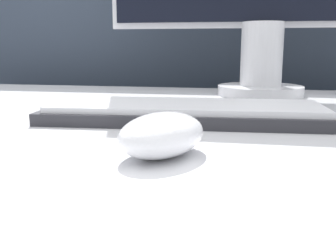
{
  "coord_description": "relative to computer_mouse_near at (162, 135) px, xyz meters",
  "views": [
    {
      "loc": [
        0.02,
        -0.44,
        0.86
      ],
      "look_at": [
        -0.05,
        -0.06,
        0.79
      ],
      "focal_mm": 42.0,
      "sensor_mm": 36.0,
      "label": 1
    }
  ],
  "objects": [
    {
      "name": "partition_panel",
      "position": [
        0.05,
        0.74,
        -0.24
      ],
      "size": [
        5.0,
        0.03,
        1.08
      ],
      "color": "#333D4C",
      "rests_on": "ground_plane"
    },
    {
      "name": "keyboard",
      "position": [
        -0.0,
        0.18,
        -0.01
      ],
      "size": [
        0.39,
        0.15,
        0.02
      ],
      "rotation": [
        0.0,
        0.0,
        0.06
      ],
      "color": "#28282D",
      "rests_on": "desk"
    },
    {
      "name": "computer_mouse_near",
      "position": [
        0.0,
        0.0,
        0.0
      ],
      "size": [
        0.1,
        0.12,
        0.04
      ],
      "rotation": [
        0.0,
        0.0,
        -0.42
      ],
      "color": "white",
      "rests_on": "desk"
    }
  ]
}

